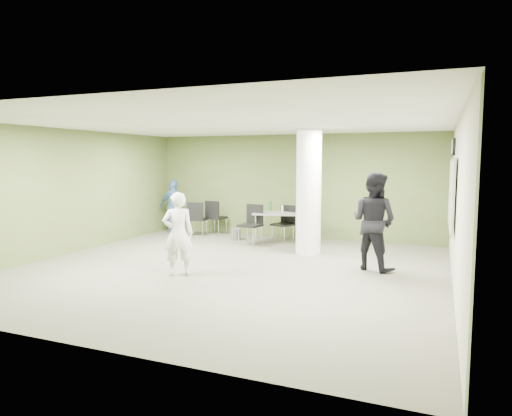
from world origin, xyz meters
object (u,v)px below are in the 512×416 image
at_px(man_blue, 174,206).
at_px(woman_white, 178,234).
at_px(man_black, 374,221).
at_px(folding_table, 286,215).
at_px(chair_back_left, 197,216).

bearing_deg(man_blue, woman_white, 119.66).
bearing_deg(man_black, folding_table, -16.40).
bearing_deg(man_black, woman_white, 52.41).
height_order(folding_table, woman_white, woman_white).
height_order(folding_table, man_blue, man_blue).
bearing_deg(woman_white, chair_back_left, -97.87).
relative_size(chair_back_left, man_black, 0.51).
relative_size(man_black, man_blue, 1.22).
xyz_separation_m(folding_table, man_blue, (-3.50, 0.32, 0.04)).
distance_m(woman_white, man_black, 3.71).
bearing_deg(woman_white, folding_table, -134.42).
distance_m(chair_back_left, man_blue, 0.96).
distance_m(woman_white, man_blue, 4.98).
height_order(folding_table, man_black, man_black).
bearing_deg(man_blue, man_black, 154.77).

